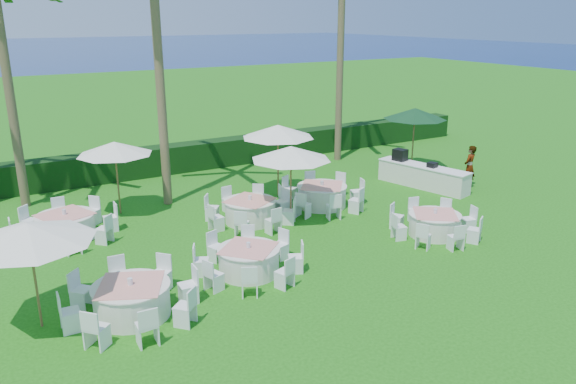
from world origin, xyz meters
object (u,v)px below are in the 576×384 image
object	(u,v)px
umbrella_c	(115,148)
umbrella_d	(278,131)
banquet_table_f	(322,195)
umbrella_a	(28,233)
staff_person	(470,167)
banquet_table_a	(132,299)
banquet_table_c	(434,224)
umbrella_b	(291,153)
banquet_table_d	(66,226)
umbrella_green	(415,114)
buffet_table	(422,175)
banquet_table_b	(249,260)
banquet_table_e	(250,210)

from	to	relation	value
umbrella_c	umbrella_d	bearing A→B (deg)	-9.55
banquet_table_f	umbrella_a	world-z (taller)	umbrella_a
staff_person	banquet_table_a	bearing A→B (deg)	-5.79
staff_person	banquet_table_c	bearing A→B (deg)	13.94
umbrella_b	banquet_table_d	bearing A→B (deg)	161.77
banquet_table_c	umbrella_green	xyz separation A→B (m)	(4.74, 6.33, 2.17)
buffet_table	banquet_table_c	bearing A→B (deg)	-128.71
banquet_table_a	banquet_table_b	distance (m)	3.39
umbrella_c	buffet_table	bearing A→B (deg)	-14.34
banquet_table_d	umbrella_b	world-z (taller)	umbrella_b
umbrella_a	umbrella_b	bearing A→B (deg)	19.83
umbrella_b	umbrella_a	bearing A→B (deg)	-160.17
umbrella_b	umbrella_green	xyz separation A→B (m)	(8.06, 3.02, 0.17)
banquet_table_c	buffet_table	size ratio (longest dim) A/B	0.72
banquet_table_d	umbrella_d	size ratio (longest dim) A/B	1.14
banquet_table_b	banquet_table_c	bearing A→B (deg)	-4.09
banquet_table_e	buffet_table	bearing A→B (deg)	1.00
banquet_table_c	staff_person	xyz separation A→B (m)	(4.88, 3.14, 0.48)
banquet_table_a	banquet_table_e	distance (m)	6.62
banquet_table_f	umbrella_c	world-z (taller)	umbrella_c
umbrella_c	staff_person	size ratio (longest dim) A/B	1.49
banquet_table_a	banquet_table_f	distance (m)	9.19
banquet_table_e	buffet_table	distance (m)	7.81
umbrella_d	buffet_table	size ratio (longest dim) A/B	0.70
umbrella_b	umbrella_d	xyz separation A→B (m)	(1.05, 2.76, 0.13)
banquet_table_f	umbrella_c	distance (m)	7.42
banquet_table_a	banquet_table_b	bearing A→B (deg)	11.20
banquet_table_d	umbrella_a	xyz separation A→B (m)	(-1.41, -5.20, 1.84)
banquet_table_c	banquet_table_d	bearing A→B (deg)	151.28
banquet_table_a	umbrella_b	xyz separation A→B (m)	(6.30, 3.51, 1.97)
banquet_table_c	banquet_table_d	distance (m)	11.54
banquet_table_a	banquet_table_d	world-z (taller)	same
buffet_table	staff_person	bearing A→B (deg)	-32.25
banquet_table_b	banquet_table_f	bearing A→B (deg)	37.70
umbrella_b	staff_person	size ratio (longest dim) A/B	1.54
banquet_table_c	banquet_table_a	bearing A→B (deg)	-178.76
banquet_table_c	banquet_table_b	bearing A→B (deg)	175.91
banquet_table_a	banquet_table_e	size ratio (longest dim) A/B	1.02
banquet_table_a	umbrella_green	xyz separation A→B (m)	(14.37, 6.53, 2.13)
banquet_table_d	banquet_table_f	xyz separation A→B (m)	(8.59, -1.41, 0.00)
banquet_table_a	banquet_table_c	xyz separation A→B (m)	(9.63, 0.21, -0.04)
banquet_table_a	banquet_table_d	xyz separation A→B (m)	(-0.49, 5.75, 0.00)
banquet_table_c	umbrella_c	distance (m)	10.90
umbrella_green	staff_person	bearing A→B (deg)	-87.44
banquet_table_e	umbrella_a	xyz separation A→B (m)	(-7.02, -3.64, 1.85)
banquet_table_c	buffet_table	distance (m)	5.29
umbrella_a	umbrella_d	xyz separation A→B (m)	(9.25, 5.72, 0.26)
banquet_table_e	umbrella_a	distance (m)	8.12
banquet_table_b	banquet_table_d	bearing A→B (deg)	126.86
banquet_table_e	banquet_table_f	distance (m)	2.98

